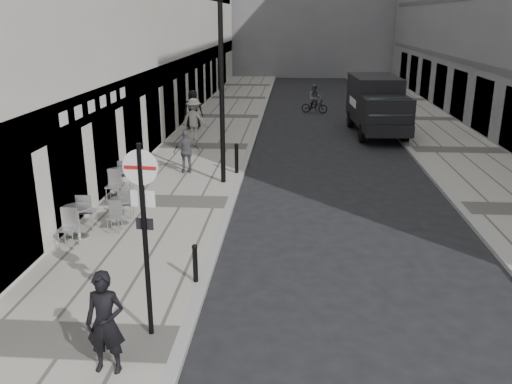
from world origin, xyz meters
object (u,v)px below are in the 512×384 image
Objects in this scene: sign_post at (144,217)px; lamppost at (221,79)px; walking_man at (105,323)px; cyclist at (315,102)px; panel_van at (377,103)px.

lamppost reaches higher than sign_post.
walking_man is 0.49× the size of sign_post.
sign_post is 0.56× the size of lamppost.
walking_man is at bearing -92.77° from lamppost.
walking_man is at bearing -85.09° from cyclist.
lamppost reaches higher than panel_van.
lamppost reaches higher than walking_man.
lamppost is (0.51, 10.61, 2.65)m from walking_man.
sign_post reaches higher than panel_van.
sign_post is at bearing -84.57° from cyclist.
panel_van reaches higher than cyclist.
lamppost is 3.68× the size of cyclist.
cyclist is at bearing 86.51° from sign_post.
sign_post is (0.41, 1.10, 1.39)m from walking_man.
panel_van is at bearing 75.78° from sign_post.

